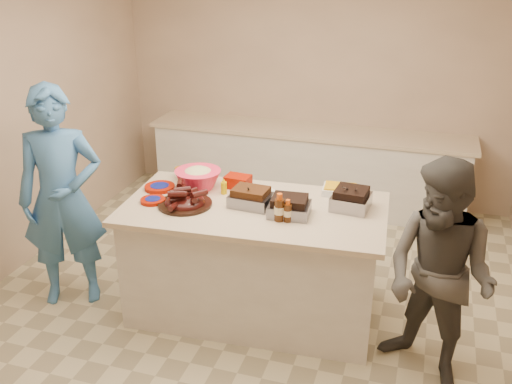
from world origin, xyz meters
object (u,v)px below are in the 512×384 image
(roasting_pan, at_px, (350,208))
(plastic_cup, at_px, (181,178))
(island, at_px, (254,310))
(bbq_bottle_b, at_px, (287,221))
(guest_gray, at_px, (425,374))
(bbq_bottle_a, at_px, (279,220))
(rib_platter, at_px, (185,205))
(coleslaw_bowl, at_px, (198,188))
(mustard_bottle, at_px, (224,194))
(guest_blue, at_px, (76,296))

(roasting_pan, distance_m, plastic_cup, 1.49)
(island, relative_size, plastic_cup, 19.30)
(bbq_bottle_b, height_order, guest_gray, bbq_bottle_b)
(island, relative_size, bbq_bottle_a, 9.45)
(bbq_bottle_b, bearing_deg, rib_platter, 177.26)
(coleslaw_bowl, bearing_deg, mustard_bottle, -11.98)
(rib_platter, distance_m, guest_blue, 1.40)
(rib_platter, bearing_deg, roasting_pan, 14.73)
(island, distance_m, plastic_cup, 1.28)
(bbq_bottle_a, xyz_separation_m, mustard_bottle, (-0.55, 0.34, -0.00))
(bbq_bottle_b, bearing_deg, plastic_cup, 153.35)
(rib_platter, bearing_deg, island, 14.72)
(coleslaw_bowl, xyz_separation_m, guest_blue, (-0.98, -0.47, -0.95))
(coleslaw_bowl, distance_m, guest_blue, 1.44)
(roasting_pan, distance_m, coleslaw_bowl, 1.26)
(roasting_pan, relative_size, bbq_bottle_a, 1.29)
(bbq_bottle_a, height_order, mustard_bottle, bbq_bottle_a)
(rib_platter, height_order, plastic_cup, rib_platter)
(bbq_bottle_a, relative_size, guest_blue, 0.11)
(rib_platter, bearing_deg, bbq_bottle_b, -2.74)
(island, relative_size, roasting_pan, 7.33)
(island, xyz_separation_m, bbq_bottle_b, (0.31, -0.17, 0.95))
(coleslaw_bowl, xyz_separation_m, bbq_bottle_a, (0.79, -0.39, 0.00))
(coleslaw_bowl, xyz_separation_m, guest_gray, (1.93, -0.59, -0.95))
(island, xyz_separation_m, guest_blue, (-1.53, -0.26, 0.00))
(roasting_pan, distance_m, bbq_bottle_a, 0.59)
(island, relative_size, bbq_bottle_b, 11.70)
(roasting_pan, distance_m, guest_blue, 2.47)
(mustard_bottle, distance_m, plastic_cup, 0.51)
(bbq_bottle_b, xyz_separation_m, guest_blue, (-1.84, -0.08, -0.95))
(island, relative_size, mustard_bottle, 15.08)
(rib_platter, height_order, bbq_bottle_b, bbq_bottle_b)
(roasting_pan, xyz_separation_m, plastic_cup, (-1.48, 0.18, 0.00))
(bbq_bottle_b, height_order, guest_blue, bbq_bottle_b)
(guest_blue, bearing_deg, guest_gray, -27.91)
(plastic_cup, relative_size, guest_gray, 0.07)
(bbq_bottle_b, relative_size, mustard_bottle, 1.29)
(mustard_bottle, xyz_separation_m, plastic_cup, (-0.47, 0.21, 0.00))
(mustard_bottle, relative_size, guest_blue, 0.07)
(coleslaw_bowl, bearing_deg, bbq_bottle_a, -26.22)
(island, height_order, rib_platter, rib_platter)
(guest_gray, bearing_deg, guest_blue, -150.37)
(rib_platter, relative_size, coleslaw_bowl, 1.10)
(island, xyz_separation_m, rib_platter, (-0.51, -0.13, 0.95))
(island, distance_m, guest_blue, 1.55)
(roasting_pan, bearing_deg, coleslaw_bowl, -176.18)
(bbq_bottle_b, height_order, plastic_cup, bbq_bottle_b)
(island, bearing_deg, plastic_cup, 150.88)
(bbq_bottle_a, distance_m, bbq_bottle_b, 0.06)
(guest_gray, bearing_deg, bbq_bottle_a, -157.90)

